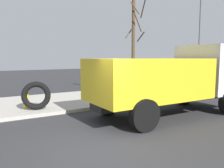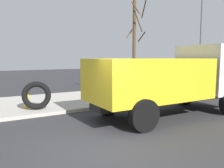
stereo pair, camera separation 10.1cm
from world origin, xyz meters
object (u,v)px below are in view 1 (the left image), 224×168
at_px(loose_tire, 36,96).
at_px(bare_tree, 134,44).
at_px(dump_truck_yellow, 173,77).
at_px(street_light_pole, 199,42).
at_px(fire_hydrant, 26,99).

bearing_deg(loose_tire, bare_tree, 12.14).
distance_m(loose_tire, bare_tree, 6.84).
height_order(dump_truck_yellow, street_light_pole, street_light_pole).
height_order(loose_tire, street_light_pole, street_light_pole).
relative_size(dump_truck_yellow, bare_tree, 1.21).
relative_size(loose_tire, street_light_pole, 0.19).
xyz_separation_m(fire_hydrant, dump_truck_yellow, (5.28, -3.78, 1.05)).
relative_size(fire_hydrant, loose_tire, 0.62).
distance_m(loose_tire, street_light_pole, 10.66).
distance_m(fire_hydrant, loose_tire, 0.67).
bearing_deg(bare_tree, loose_tire, -167.86).
height_order(loose_tire, dump_truck_yellow, dump_truck_yellow).
bearing_deg(dump_truck_yellow, street_light_pole, 29.21).
bearing_deg(fire_hydrant, loose_tire, -59.31).
height_order(fire_hydrant, bare_tree, bare_tree).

